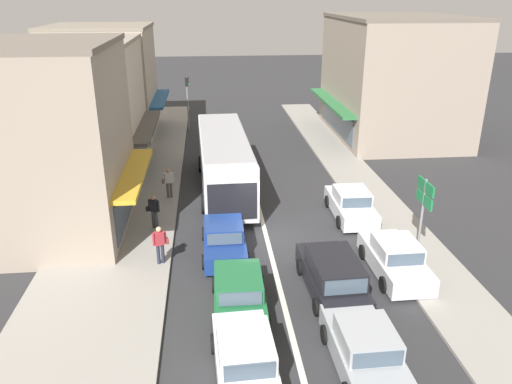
{
  "coord_description": "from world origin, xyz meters",
  "views": [
    {
      "loc": [
        -2.47,
        -20.16,
        10.38
      ],
      "look_at": [
        -0.23,
        2.6,
        1.2
      ],
      "focal_mm": 35.0,
      "sensor_mm": 36.0,
      "label": 1
    }
  ],
  "objects_px": {
    "parked_sedan_kerb_second": "(351,204)",
    "pedestrian_browsing_midblock": "(154,209)",
    "sedan_adjacent_lane_trail": "(224,239)",
    "directional_road_sign": "(424,201)",
    "sedan_adjacent_lane_lead": "(365,350)",
    "sedan_queue_gap_filler": "(239,295)",
    "hatchback_behind_bus_near": "(245,357)",
    "pedestrian_with_handbag_near": "(160,243)",
    "parked_sedan_kerb_front": "(395,259)",
    "wagon_queue_far_back": "(332,276)",
    "traffic_light_downstreet": "(187,94)",
    "pedestrian_far_walker": "(168,181)",
    "city_bus": "(224,158)"
  },
  "relations": [
    {
      "from": "sedan_adjacent_lane_lead",
      "to": "pedestrian_with_handbag_near",
      "type": "bearing_deg",
      "value": 133.98
    },
    {
      "from": "sedan_adjacent_lane_lead",
      "to": "sedan_queue_gap_filler",
      "type": "height_order",
      "value": "same"
    },
    {
      "from": "city_bus",
      "to": "wagon_queue_far_back",
      "type": "bearing_deg",
      "value": -71.87
    },
    {
      "from": "traffic_light_downstreet",
      "to": "sedan_adjacent_lane_lead",
      "type": "bearing_deg",
      "value": -78.38
    },
    {
      "from": "parked_sedan_kerb_front",
      "to": "directional_road_sign",
      "type": "distance_m",
      "value": 2.59
    },
    {
      "from": "hatchback_behind_bus_near",
      "to": "traffic_light_downstreet",
      "type": "distance_m",
      "value": 28.7
    },
    {
      "from": "sedan_adjacent_lane_lead",
      "to": "parked_sedan_kerb_front",
      "type": "distance_m",
      "value": 5.87
    },
    {
      "from": "sedan_adjacent_lane_trail",
      "to": "hatchback_behind_bus_near",
      "type": "relative_size",
      "value": 1.12
    },
    {
      "from": "parked_sedan_kerb_second",
      "to": "directional_road_sign",
      "type": "relative_size",
      "value": 1.17
    },
    {
      "from": "sedan_adjacent_lane_trail",
      "to": "wagon_queue_far_back",
      "type": "bearing_deg",
      "value": -42.14
    },
    {
      "from": "sedan_adjacent_lane_lead",
      "to": "sedan_adjacent_lane_trail",
      "type": "xyz_separation_m",
      "value": [
        -3.82,
        7.49,
        0.0
      ]
    },
    {
      "from": "hatchback_behind_bus_near",
      "to": "city_bus",
      "type": "bearing_deg",
      "value": 89.96
    },
    {
      "from": "sedan_adjacent_lane_lead",
      "to": "parked_sedan_kerb_second",
      "type": "relative_size",
      "value": 1.0
    },
    {
      "from": "sedan_adjacent_lane_trail",
      "to": "sedan_queue_gap_filler",
      "type": "relative_size",
      "value": 0.99
    },
    {
      "from": "parked_sedan_kerb_second",
      "to": "pedestrian_with_handbag_near",
      "type": "xyz_separation_m",
      "value": [
        -8.95,
        -3.96,
        0.4
      ]
    },
    {
      "from": "sedan_adjacent_lane_trail",
      "to": "pedestrian_browsing_midblock",
      "type": "bearing_deg",
      "value": 141.45
    },
    {
      "from": "parked_sedan_kerb_front",
      "to": "parked_sedan_kerb_second",
      "type": "height_order",
      "value": "same"
    },
    {
      "from": "traffic_light_downstreet",
      "to": "directional_road_sign",
      "type": "relative_size",
      "value": 1.17
    },
    {
      "from": "parked_sedan_kerb_second",
      "to": "pedestrian_browsing_midblock",
      "type": "relative_size",
      "value": 2.59
    },
    {
      "from": "parked_sedan_kerb_front",
      "to": "pedestrian_browsing_midblock",
      "type": "relative_size",
      "value": 2.59
    },
    {
      "from": "wagon_queue_far_back",
      "to": "directional_road_sign",
      "type": "height_order",
      "value": "directional_road_sign"
    },
    {
      "from": "wagon_queue_far_back",
      "to": "pedestrian_browsing_midblock",
      "type": "distance_m",
      "value": 9.18
    },
    {
      "from": "traffic_light_downstreet",
      "to": "pedestrian_browsing_midblock",
      "type": "height_order",
      "value": "traffic_light_downstreet"
    },
    {
      "from": "pedestrian_browsing_midblock",
      "to": "city_bus",
      "type": "bearing_deg",
      "value": 54.32
    },
    {
      "from": "parked_sedan_kerb_front",
      "to": "hatchback_behind_bus_near",
      "type": "bearing_deg",
      "value": -140.83
    },
    {
      "from": "directional_road_sign",
      "to": "pedestrian_browsing_midblock",
      "type": "xyz_separation_m",
      "value": [
        -11.06,
        3.94,
        -1.64
      ]
    },
    {
      "from": "sedan_adjacent_lane_trail",
      "to": "pedestrian_browsing_midblock",
      "type": "distance_m",
      "value": 4.04
    },
    {
      "from": "sedan_queue_gap_filler",
      "to": "hatchback_behind_bus_near",
      "type": "distance_m",
      "value": 3.22
    },
    {
      "from": "sedan_adjacent_lane_lead",
      "to": "traffic_light_downstreet",
      "type": "relative_size",
      "value": 1.01
    },
    {
      "from": "pedestrian_with_handbag_near",
      "to": "pedestrian_browsing_midblock",
      "type": "relative_size",
      "value": 1.0
    },
    {
      "from": "hatchback_behind_bus_near",
      "to": "sedan_adjacent_lane_lead",
      "type": "bearing_deg",
      "value": -0.18
    },
    {
      "from": "hatchback_behind_bus_near",
      "to": "parked_sedan_kerb_second",
      "type": "xyz_separation_m",
      "value": [
        6.07,
        10.59,
        -0.05
      ]
    },
    {
      "from": "hatchback_behind_bus_near",
      "to": "directional_road_sign",
      "type": "distance_m",
      "value": 9.94
    },
    {
      "from": "hatchback_behind_bus_near",
      "to": "parked_sedan_kerb_second",
      "type": "distance_m",
      "value": 12.2
    },
    {
      "from": "directional_road_sign",
      "to": "pedestrian_browsing_midblock",
      "type": "bearing_deg",
      "value": 160.41
    },
    {
      "from": "traffic_light_downstreet",
      "to": "directional_road_sign",
      "type": "xyz_separation_m",
      "value": [
        9.97,
        -22.48,
        -0.15
      ]
    },
    {
      "from": "parked_sedan_kerb_front",
      "to": "directional_road_sign",
      "type": "relative_size",
      "value": 1.17
    },
    {
      "from": "sedan_adjacent_lane_lead",
      "to": "sedan_adjacent_lane_trail",
      "type": "bearing_deg",
      "value": 117.01
    },
    {
      "from": "sedan_queue_gap_filler",
      "to": "city_bus",
      "type": "bearing_deg",
      "value": 90.26
    },
    {
      "from": "hatchback_behind_bus_near",
      "to": "parked_sedan_kerb_front",
      "type": "height_order",
      "value": "hatchback_behind_bus_near"
    },
    {
      "from": "parked_sedan_kerb_front",
      "to": "sedan_adjacent_lane_lead",
      "type": "bearing_deg",
      "value": -118.42
    },
    {
      "from": "pedestrian_with_handbag_near",
      "to": "pedestrian_far_walker",
      "type": "relative_size",
      "value": 1.0
    },
    {
      "from": "parked_sedan_kerb_front",
      "to": "parked_sedan_kerb_second",
      "type": "bearing_deg",
      "value": 92.6
    },
    {
      "from": "sedan_adjacent_lane_lead",
      "to": "hatchback_behind_bus_near",
      "type": "height_order",
      "value": "hatchback_behind_bus_near"
    },
    {
      "from": "wagon_queue_far_back",
      "to": "pedestrian_with_handbag_near",
      "type": "xyz_separation_m",
      "value": [
        -6.42,
        2.61,
        0.32
      ]
    },
    {
      "from": "sedan_adjacent_lane_trail",
      "to": "parked_sedan_kerb_front",
      "type": "xyz_separation_m",
      "value": [
        6.61,
        -2.33,
        0.0
      ]
    },
    {
      "from": "city_bus",
      "to": "directional_road_sign",
      "type": "xyz_separation_m",
      "value": [
        7.62,
        -8.74,
        0.82
      ]
    },
    {
      "from": "sedan_adjacent_lane_trail",
      "to": "directional_road_sign",
      "type": "distance_m",
      "value": 8.3
    },
    {
      "from": "sedan_adjacent_lane_lead",
      "to": "directional_road_sign",
      "type": "xyz_separation_m",
      "value": [
        4.1,
        6.06,
        2.04
      ]
    },
    {
      "from": "wagon_queue_far_back",
      "to": "pedestrian_far_walker",
      "type": "bearing_deg",
      "value": 124.08
    }
  ]
}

